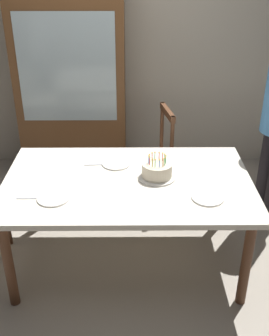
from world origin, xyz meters
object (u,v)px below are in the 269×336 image
Objects in this scene: chair_spindle_back at (148,160)px; china_cabinet at (72,87)px; birthday_cake at (157,171)px; dining_table at (128,189)px; plate_near_celebrant at (53,198)px; plate_far_side at (116,164)px; plate_near_guest at (208,198)px.

china_cabinet is (-0.77, 0.68, 0.49)m from chair_spindle_back.
birthday_cake is at bearing -88.13° from chair_spindle_back.
dining_table is at bearing -169.32° from birthday_cake.
plate_near_celebrant reaches higher than dining_table.
birthday_cake is 1.72m from china_cabinet.
plate_near_celebrant is (-0.49, -0.25, 0.08)m from dining_table.
plate_far_side is 1.42m from china_cabinet.
chair_spindle_back is at bearing 78.00° from dining_table.
china_cabinet is at bearing 117.81° from birthday_cake.
plate_near_guest is (0.33, -0.29, -0.05)m from birthday_cake.
china_cabinet reaches higher than plate_near_guest.
birthday_cake reaches higher than plate_near_celebrant.
china_cabinet is (-0.80, 1.52, 0.16)m from birthday_cake.
chair_spindle_back is at bearing 91.87° from birthday_cake.
plate_near_guest is at bearing -24.61° from dining_table.
plate_near_celebrant is 1.34m from chair_spindle_back.
plate_far_side is (-0.09, 0.25, 0.08)m from dining_table.
dining_table is 1.69m from china_cabinet.
birthday_cake reaches higher than plate_far_side.
plate_far_side is at bearing -113.73° from chair_spindle_back.
plate_near_celebrant and plate_near_guest have the same top height.
plate_near_guest is 0.12× the size of china_cabinet.
chair_spindle_back reaches higher than dining_table.
plate_far_side is (-0.30, 0.21, -0.05)m from birthday_cake.
dining_table is at bearing -69.34° from china_cabinet.
chair_spindle_back is at bearing 107.50° from plate_near_guest.
birthday_cake is (0.21, 0.04, 0.13)m from dining_table.
birthday_cake reaches higher than dining_table.
chair_spindle_back is (0.28, 0.63, -0.29)m from plate_far_side.
plate_far_side reaches higher than dining_table.
dining_table is 0.95× the size of china_cabinet.
plate_near_celebrant is 0.23× the size of chair_spindle_back.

